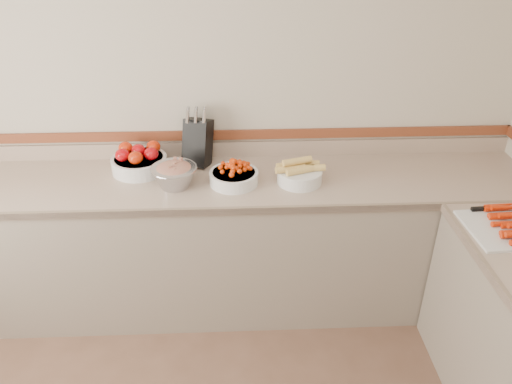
{
  "coord_description": "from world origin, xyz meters",
  "views": [
    {
      "loc": [
        0.25,
        -0.89,
        2.29
      ],
      "look_at": [
        0.35,
        1.35,
        1.0
      ],
      "focal_mm": 35.0,
      "sensor_mm": 36.0,
      "label": 1
    }
  ],
  "objects_px": {
    "rhubarb_bowl": "(174,174)",
    "tomato_bowl": "(139,160)",
    "knife_block": "(198,141)",
    "corn_bowl": "(299,173)",
    "cherry_tomato_bowl": "(234,175)"
  },
  "relations": [
    {
      "from": "cherry_tomato_bowl",
      "to": "rhubarb_bowl",
      "type": "relative_size",
      "value": 1.07
    },
    {
      "from": "cherry_tomato_bowl",
      "to": "rhubarb_bowl",
      "type": "height_order",
      "value": "cherry_tomato_bowl"
    },
    {
      "from": "tomato_bowl",
      "to": "rhubarb_bowl",
      "type": "xyz_separation_m",
      "value": [
        0.23,
        -0.21,
        0.01
      ]
    },
    {
      "from": "tomato_bowl",
      "to": "cherry_tomato_bowl",
      "type": "distance_m",
      "value": 0.6
    },
    {
      "from": "knife_block",
      "to": "corn_bowl",
      "type": "height_order",
      "value": "knife_block"
    },
    {
      "from": "cherry_tomato_bowl",
      "to": "knife_block",
      "type": "bearing_deg",
      "value": 129.15
    },
    {
      "from": "tomato_bowl",
      "to": "cherry_tomato_bowl",
      "type": "xyz_separation_m",
      "value": [
        0.57,
        -0.18,
        -0.02
      ]
    },
    {
      "from": "knife_block",
      "to": "cherry_tomato_bowl",
      "type": "distance_m",
      "value": 0.36
    },
    {
      "from": "knife_block",
      "to": "corn_bowl",
      "type": "relative_size",
      "value": 1.28
    },
    {
      "from": "corn_bowl",
      "to": "rhubarb_bowl",
      "type": "height_order",
      "value": "corn_bowl"
    },
    {
      "from": "knife_block",
      "to": "tomato_bowl",
      "type": "relative_size",
      "value": 1.12
    },
    {
      "from": "corn_bowl",
      "to": "cherry_tomato_bowl",
      "type": "bearing_deg",
      "value": 179.61
    },
    {
      "from": "knife_block",
      "to": "cherry_tomato_bowl",
      "type": "height_order",
      "value": "knife_block"
    },
    {
      "from": "knife_block",
      "to": "tomato_bowl",
      "type": "xyz_separation_m",
      "value": [
        -0.35,
        -0.08,
        -0.08
      ]
    },
    {
      "from": "rhubarb_bowl",
      "to": "tomato_bowl",
      "type": "bearing_deg",
      "value": 138.27
    }
  ]
}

